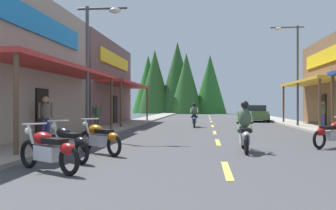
{
  "coord_description": "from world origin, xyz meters",
  "views": [
    {
      "loc": [
        -0.47,
        -1.11,
        1.46
      ],
      "look_at": [
        -2.72,
        21.7,
        1.42
      ],
      "focal_mm": 40.68,
      "sensor_mm": 36.0,
      "label": 1
    }
  ],
  "objects_px": {
    "streetlamp_left": "(95,51)",
    "motorcycle_parked_right_4": "(333,133)",
    "streetlamp_right": "(293,62)",
    "rider_cruising_lead": "(245,131)",
    "motorcycle_parked_left_0": "(49,149)",
    "rider_cruising_trailing": "(194,117)",
    "pedestrian_browsing": "(46,116)",
    "pedestrian_waiting": "(323,113)",
    "pedestrian_by_shop": "(97,114)",
    "motorcycle_parked_left_1": "(68,142)",
    "parked_car_curbside": "(255,113)",
    "motorcycle_parked_left_2": "(100,138)"
  },
  "relations": [
    {
      "from": "streetlamp_left",
      "to": "motorcycle_parked_right_4",
      "type": "bearing_deg",
      "value": -13.32
    },
    {
      "from": "streetlamp_right",
      "to": "rider_cruising_lead",
      "type": "height_order",
      "value": "streetlamp_right"
    },
    {
      "from": "motorcycle_parked_left_0",
      "to": "rider_cruising_trailing",
      "type": "xyz_separation_m",
      "value": [
        2.66,
        16.55,
        0.17
      ]
    },
    {
      "from": "rider_cruising_trailing",
      "to": "pedestrian_browsing",
      "type": "xyz_separation_m",
      "value": [
        -5.34,
        -10.55,
        0.38
      ]
    },
    {
      "from": "motorcycle_parked_left_0",
      "to": "pedestrian_browsing",
      "type": "bearing_deg",
      "value": -32.7
    },
    {
      "from": "streetlamp_right",
      "to": "rider_cruising_lead",
      "type": "relative_size",
      "value": 3.02
    },
    {
      "from": "rider_cruising_trailing",
      "to": "pedestrian_waiting",
      "type": "distance_m",
      "value": 7.89
    },
    {
      "from": "pedestrian_waiting",
      "to": "streetlamp_right",
      "type": "bearing_deg",
      "value": -34.7
    },
    {
      "from": "motorcycle_parked_right_4",
      "to": "pedestrian_by_shop",
      "type": "bearing_deg",
      "value": 106.41
    },
    {
      "from": "streetlamp_right",
      "to": "motorcycle_parked_right_4",
      "type": "distance_m",
      "value": 12.2
    },
    {
      "from": "motorcycle_parked_left_1",
      "to": "parked_car_curbside",
      "type": "distance_m",
      "value": 24.82
    },
    {
      "from": "pedestrian_browsing",
      "to": "motorcycle_parked_left_0",
      "type": "bearing_deg",
      "value": -19.0
    },
    {
      "from": "motorcycle_parked_right_4",
      "to": "rider_cruising_trailing",
      "type": "relative_size",
      "value": 0.82
    },
    {
      "from": "motorcycle_parked_left_0",
      "to": "motorcycle_parked_right_4",
      "type": "bearing_deg",
      "value": -111.6
    },
    {
      "from": "rider_cruising_lead",
      "to": "parked_car_curbside",
      "type": "relative_size",
      "value": 0.49
    },
    {
      "from": "streetlamp_left",
      "to": "rider_cruising_trailing",
      "type": "distance_m",
      "value": 10.31
    },
    {
      "from": "parked_car_curbside",
      "to": "rider_cruising_trailing",
      "type": "bearing_deg",
      "value": 153.33
    },
    {
      "from": "streetlamp_left",
      "to": "motorcycle_parked_right_4",
      "type": "relative_size",
      "value": 3.17
    },
    {
      "from": "motorcycle_parked_left_2",
      "to": "parked_car_curbside",
      "type": "height_order",
      "value": "parked_car_curbside"
    },
    {
      "from": "streetlamp_left",
      "to": "motorcycle_parked_left_0",
      "type": "height_order",
      "value": "streetlamp_left"
    },
    {
      "from": "motorcycle_parked_left_1",
      "to": "rider_cruising_trailing",
      "type": "bearing_deg",
      "value": -57.93
    },
    {
      "from": "motorcycle_parked_left_0",
      "to": "pedestrian_browsing",
      "type": "xyz_separation_m",
      "value": [
        -2.68,
        6.01,
        0.54
      ]
    },
    {
      "from": "motorcycle_parked_left_0",
      "to": "rider_cruising_lead",
      "type": "distance_m",
      "value": 6.04
    },
    {
      "from": "motorcycle_parked_right_4",
      "to": "motorcycle_parked_left_1",
      "type": "distance_m",
      "value": 8.69
    },
    {
      "from": "parked_car_curbside",
      "to": "motorcycle_parked_left_0",
      "type": "bearing_deg",
      "value": 166.49
    },
    {
      "from": "motorcycle_parked_right_4",
      "to": "pedestrian_waiting",
      "type": "distance_m",
      "value": 11.06
    },
    {
      "from": "motorcycle_parked_left_2",
      "to": "pedestrian_waiting",
      "type": "distance_m",
      "value": 16.63
    },
    {
      "from": "motorcycle_parked_left_1",
      "to": "pedestrian_by_shop",
      "type": "xyz_separation_m",
      "value": [
        -2.49,
        11.19,
        0.41
      ]
    },
    {
      "from": "pedestrian_by_shop",
      "to": "parked_car_curbside",
      "type": "relative_size",
      "value": 0.36
    },
    {
      "from": "rider_cruising_trailing",
      "to": "parked_car_curbside",
      "type": "relative_size",
      "value": 0.49
    },
    {
      "from": "rider_cruising_lead",
      "to": "rider_cruising_trailing",
      "type": "height_order",
      "value": "same"
    },
    {
      "from": "motorcycle_parked_right_4",
      "to": "parked_car_curbside",
      "type": "height_order",
      "value": "parked_car_curbside"
    },
    {
      "from": "motorcycle_parked_right_4",
      "to": "rider_cruising_trailing",
      "type": "bearing_deg",
      "value": 76.02
    },
    {
      "from": "pedestrian_waiting",
      "to": "rider_cruising_trailing",
      "type": "bearing_deg",
      "value": -9.48
    },
    {
      "from": "streetlamp_right",
      "to": "motorcycle_parked_right_4",
      "type": "relative_size",
      "value": 3.71
    },
    {
      "from": "streetlamp_right",
      "to": "parked_car_curbside",
      "type": "bearing_deg",
      "value": 99.02
    },
    {
      "from": "streetlamp_left",
      "to": "motorcycle_parked_left_1",
      "type": "relative_size",
      "value": 3.37
    },
    {
      "from": "pedestrian_waiting",
      "to": "streetlamp_left",
      "type": "bearing_deg",
      "value": 30.4
    },
    {
      "from": "pedestrian_browsing",
      "to": "rider_cruising_lead",
      "type": "bearing_deg",
      "value": 31.05
    },
    {
      "from": "streetlamp_right",
      "to": "pedestrian_waiting",
      "type": "bearing_deg",
      "value": -28.87
    },
    {
      "from": "rider_cruising_trailing",
      "to": "parked_car_curbside",
      "type": "xyz_separation_m",
      "value": [
        4.95,
        8.57,
        0.03
      ]
    },
    {
      "from": "rider_cruising_trailing",
      "to": "pedestrian_by_shop",
      "type": "relative_size",
      "value": 1.36
    },
    {
      "from": "motorcycle_parked_left_2",
      "to": "parked_car_curbside",
      "type": "distance_m",
      "value": 23.35
    },
    {
      "from": "motorcycle_parked_left_1",
      "to": "rider_cruising_lead",
      "type": "xyz_separation_m",
      "value": [
        4.72,
        2.39,
        0.17
      ]
    },
    {
      "from": "motorcycle_parked_left_0",
      "to": "motorcycle_parked_left_2",
      "type": "relative_size",
      "value": 1.1
    },
    {
      "from": "motorcycle_parked_right_4",
      "to": "pedestrian_by_shop",
      "type": "xyz_separation_m",
      "value": [
        -10.29,
        7.35,
        0.41
      ]
    },
    {
      "from": "pedestrian_browsing",
      "to": "pedestrian_waiting",
      "type": "bearing_deg",
      "value": 84.23
    },
    {
      "from": "streetlamp_right",
      "to": "rider_cruising_lead",
      "type": "bearing_deg",
      "value": -108.42
    },
    {
      "from": "motorcycle_parked_left_1",
      "to": "parked_car_curbside",
      "type": "bearing_deg",
      "value": -65.55
    },
    {
      "from": "motorcycle_parked_left_1",
      "to": "rider_cruising_trailing",
      "type": "distance_m",
      "value": 15.27
    }
  ]
}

